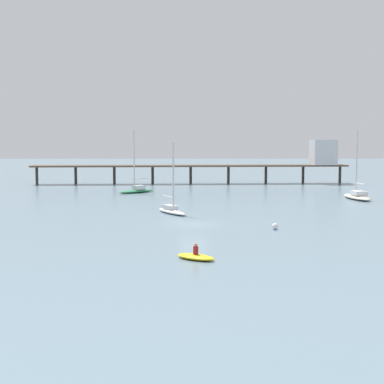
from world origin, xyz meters
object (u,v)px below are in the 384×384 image
Objects in this scene: mooring_buoy_far at (275,226)px; sailboat_green at (137,189)px; sailboat_white at (172,209)px; sailboat_cream at (357,195)px; dinghy_yellow at (196,256)px; pier at (261,159)px.

sailboat_green is at bearing 112.92° from mooring_buoy_far.
sailboat_cream reaches higher than sailboat_white.
sailboat_green is 3.07× the size of dinghy_yellow.
mooring_buoy_far is at bearing -50.31° from sailboat_white.
pier is 6.07× the size of sailboat_green.
sailboat_white is 2.49× the size of dinghy_yellow.
sailboat_cream is at bearing 60.52° from mooring_buoy_far.
sailboat_green is 51.44m from dinghy_yellow.
pier is at bearing 107.85° from sailboat_cream.
pier reaches higher than dinghy_yellow.
sailboat_cream is (25.04, 15.49, 0.01)m from sailboat_white.
pier is at bearing 41.53° from sailboat_green.
dinghy_yellow is (-13.23, -69.95, -4.38)m from pier.
sailboat_cream is at bearing -18.28° from sailboat_green.
pier is 31.27m from sailboat_cream.
pier is at bearing 84.11° from mooring_buoy_far.
dinghy_yellow is at bearing -119.36° from sailboat_cream.
sailboat_white is 15.17m from mooring_buoy_far.
sailboat_white reaches higher than dinghy_yellow.
sailboat_white is 0.81× the size of sailboat_green.
dinghy_yellow is (-22.74, -40.43, -0.35)m from sailboat_cream.
sailboat_white is at bearing -76.57° from sailboat_green.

